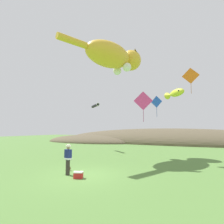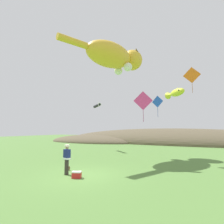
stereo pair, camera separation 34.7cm
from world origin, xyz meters
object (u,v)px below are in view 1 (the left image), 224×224
(kite_spool, at_px, (69,168))
(picnic_cooler, at_px, (78,175))
(kite_diamond_pink, at_px, (143,101))
(kite_giant_cat, at_px, (114,57))
(kite_tube_streamer, at_px, (95,106))
(kite_fish_windsock, at_px, (175,93))
(kite_diamond_orange, at_px, (191,76))
(kite_diamond_blue, at_px, (157,102))
(festival_attendant, at_px, (68,158))

(kite_spool, relative_size, picnic_cooler, 0.47)
(picnic_cooler, bearing_deg, kite_diamond_pink, 65.16)
(kite_giant_cat, xyz_separation_m, kite_tube_streamer, (-4.68, 3.93, -4.45))
(picnic_cooler, xyz_separation_m, kite_fish_windsock, (4.47, 6.47, 5.35))
(kite_spool, relative_size, kite_diamond_orange, 0.11)
(kite_spool, xyz_separation_m, kite_tube_streamer, (-4.67, 10.75, 5.74))
(picnic_cooler, bearing_deg, kite_spool, 145.04)
(kite_diamond_blue, distance_m, kite_diamond_orange, 3.79)
(kite_fish_windsock, bearing_deg, festival_attendant, -131.43)
(kite_spool, relative_size, kite_giant_cat, 0.03)
(kite_fish_windsock, height_order, kite_diamond_blue, kite_diamond_blue)
(festival_attendant, relative_size, kite_fish_windsock, 0.85)
(festival_attendant, bearing_deg, kite_diamond_blue, 68.25)
(kite_diamond_blue, bearing_deg, kite_diamond_pink, -92.56)
(kite_diamond_blue, bearing_deg, kite_giant_cat, -166.85)
(festival_attendant, bearing_deg, kite_diamond_pink, 54.90)
(kite_fish_windsock, distance_m, kite_tube_streamer, 12.13)
(kite_diamond_pink, bearing_deg, picnic_cooler, -114.84)
(picnic_cooler, height_order, kite_diamond_pink, kite_diamond_pink)
(kite_diamond_pink, bearing_deg, kite_fish_windsock, 34.79)
(kite_tube_streamer, height_order, kite_diamond_pink, kite_tube_streamer)
(kite_giant_cat, distance_m, kite_tube_streamer, 7.56)
(kite_diamond_pink, xyz_separation_m, kite_diamond_orange, (3.30, 3.91, 2.63))
(kite_spool, bearing_deg, kite_fish_windsock, 40.70)
(kite_tube_streamer, distance_m, kite_diamond_blue, 9.33)
(kite_spool, relative_size, kite_fish_windsock, 0.13)
(picnic_cooler, relative_size, kite_diamond_orange, 0.24)
(picnic_cooler, distance_m, kite_tube_streamer, 14.67)
(kite_spool, xyz_separation_m, kite_giant_cat, (0.00, 6.82, 10.19))
(kite_giant_cat, bearing_deg, kite_fish_windsock, -13.95)
(kite_fish_windsock, bearing_deg, kite_tube_streamer, 153.23)
(picnic_cooler, xyz_separation_m, kite_giant_cat, (-1.68, 8.00, 10.14))
(picnic_cooler, height_order, kite_diamond_blue, kite_diamond_blue)
(kite_tube_streamer, bearing_deg, festival_attendant, -65.27)
(kite_fish_windsock, bearing_deg, picnic_cooler, -124.65)
(festival_attendant, height_order, kite_fish_windsock, kite_fish_windsock)
(kite_spool, distance_m, kite_diamond_blue, 10.25)
(kite_spool, height_order, kite_tube_streamer, kite_tube_streamer)
(kite_spool, distance_m, kite_diamond_orange, 12.89)
(kite_tube_streamer, xyz_separation_m, kite_diamond_blue, (8.83, -2.96, -0.54))
(kite_fish_windsock, xyz_separation_m, kite_diamond_pink, (-2.18, -1.51, -0.68))
(kite_diamond_pink, distance_m, kite_diamond_orange, 5.75)
(kite_tube_streamer, bearing_deg, kite_diamond_blue, -18.56)
(kite_diamond_blue, height_order, kite_diamond_pink, kite_diamond_blue)
(festival_attendant, bearing_deg, kite_tube_streamer, 114.73)
(picnic_cooler, xyz_separation_m, kite_tube_streamer, (-6.36, 11.93, 5.69))
(festival_attendant, xyz_separation_m, kite_tube_streamer, (-5.37, 11.65, 4.92))
(festival_attendant, relative_size, kite_spool, 6.60)
(kite_spool, height_order, kite_diamond_pink, kite_diamond_pink)
(picnic_cooler, xyz_separation_m, kite_diamond_pink, (2.30, 4.96, 4.67))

